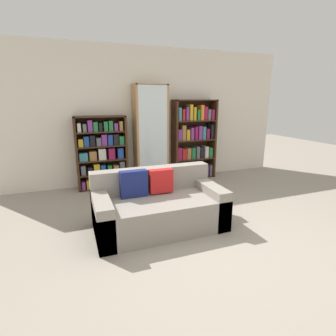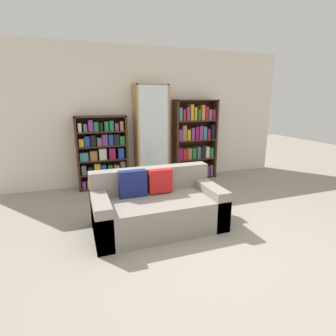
# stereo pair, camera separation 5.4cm
# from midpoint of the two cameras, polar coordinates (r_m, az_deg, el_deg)

# --- Properties ---
(ground_plane) EXTENTS (16.00, 16.00, 0.00)m
(ground_plane) POSITION_cam_midpoint_polar(r_m,az_deg,el_deg) (3.36, 9.70, -15.72)
(ground_plane) COLOR gray
(wall_back) EXTENTS (6.17, 0.06, 2.70)m
(wall_back) POSITION_cam_midpoint_polar(r_m,az_deg,el_deg) (5.51, -4.30, 11.13)
(wall_back) COLOR silver
(wall_back) RESTS_ON ground
(couch) EXTENTS (1.69, 0.88, 0.78)m
(couch) POSITION_cam_midpoint_polar(r_m,az_deg,el_deg) (3.57, -1.97, -8.51)
(couch) COLOR gray
(couch) RESTS_ON ground
(bookshelf_left) EXTENTS (0.96, 0.32, 1.39)m
(bookshelf_left) POSITION_cam_midpoint_polar(r_m,az_deg,el_deg) (5.22, -13.77, 3.16)
(bookshelf_left) COLOR #3D2314
(bookshelf_left) RESTS_ON ground
(display_cabinet) EXTENTS (0.65, 0.36, 1.98)m
(display_cabinet) POSITION_cam_midpoint_polar(r_m,az_deg,el_deg) (5.34, -3.39, 7.05)
(display_cabinet) COLOR #AD7F4C
(display_cabinet) RESTS_ON ground
(bookshelf_right) EXTENTS (0.95, 0.32, 1.69)m
(bookshelf_right) POSITION_cam_midpoint_polar(r_m,az_deg,el_deg) (5.73, 5.98, 5.64)
(bookshelf_right) COLOR #3D2314
(bookshelf_right) RESTS_ON ground
(wine_bottle) EXTENTS (0.07, 0.07, 0.35)m
(wine_bottle) POSITION_cam_midpoint_polar(r_m,az_deg,el_deg) (5.29, 5.23, -2.38)
(wine_bottle) COLOR black
(wine_bottle) RESTS_ON ground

